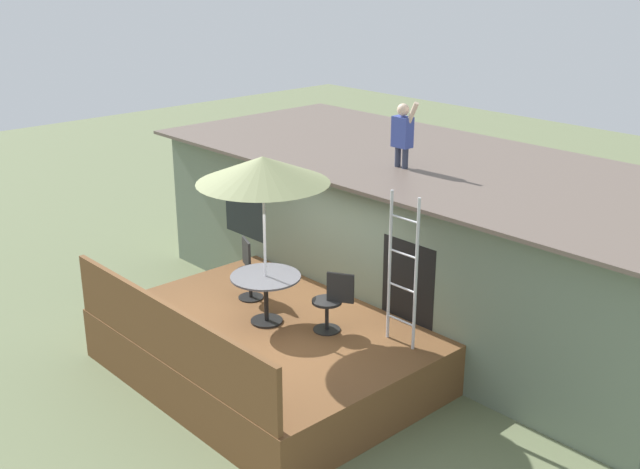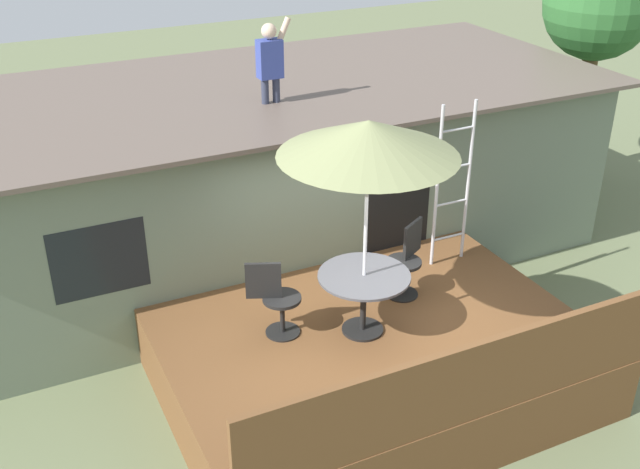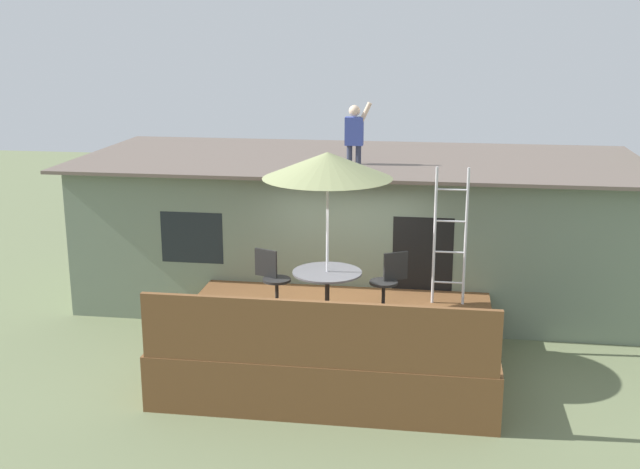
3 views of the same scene
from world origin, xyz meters
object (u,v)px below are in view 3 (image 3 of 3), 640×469
object	(u,v)px
patio_umbrella	(327,165)
step_ladder	(450,237)
patio_table	(327,282)
person_figure	(355,130)
patio_chair_right	(388,282)
patio_chair_left	(273,279)

from	to	relation	value
patio_umbrella	step_ladder	xyz separation A→B (m)	(1.80, 0.96, -1.25)
patio_table	step_ladder	bearing A→B (deg)	28.07
step_ladder	person_figure	xyz separation A→B (m)	(-1.71, 1.86, 1.40)
person_figure	patio_chair_right	distance (m)	3.18
patio_table	step_ladder	distance (m)	2.11
patio_table	patio_umbrella	xyz separation A→B (m)	(-0.00, 0.00, 1.76)
patio_umbrella	person_figure	size ratio (longest dim) A/B	2.29
patio_table	person_figure	world-z (taller)	person_figure
patio_table	patio_chair_left	bearing A→B (deg)	156.93
step_ladder	patio_chair_right	size ratio (longest dim) A/B	2.39
step_ladder	person_figure	bearing A→B (deg)	132.67
person_figure	patio_table	bearing A→B (deg)	-91.92
patio_table	patio_chair_right	bearing A→B (deg)	30.12
patio_chair_left	patio_chair_right	size ratio (longest dim) A/B	1.00
step_ladder	patio_table	bearing A→B (deg)	-151.93
patio_umbrella	patio_chair_left	bearing A→B (deg)	156.93
patio_umbrella	person_figure	world-z (taller)	person_figure
person_figure	patio_chair_right	bearing A→B (deg)	-71.28
step_ladder	patio_chair_right	world-z (taller)	step_ladder
patio_umbrella	patio_chair_right	xyz separation A→B (m)	(0.88, 0.51, -1.89)
patio_chair_left	patio_chair_right	world-z (taller)	same
patio_umbrella	patio_chair_left	distance (m)	2.13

